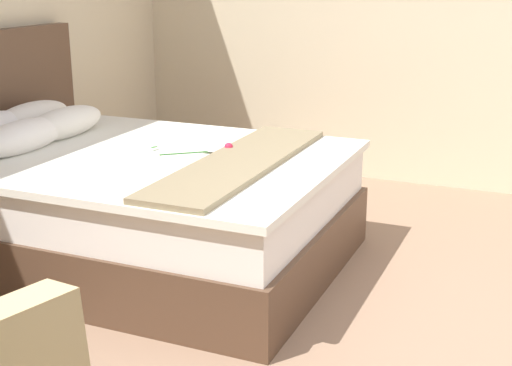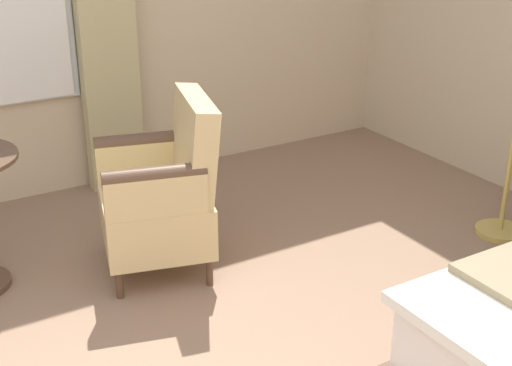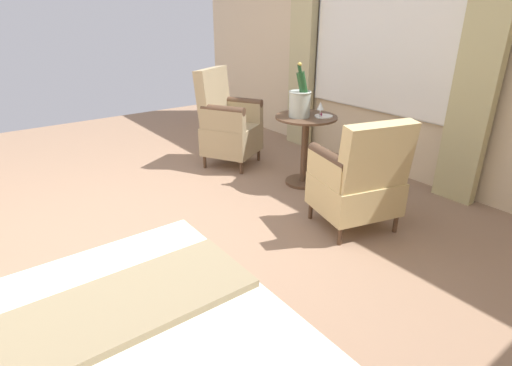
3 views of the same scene
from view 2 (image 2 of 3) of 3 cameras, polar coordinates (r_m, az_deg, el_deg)
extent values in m
cylinder|color=tan|center=(4.33, 18.94, -3.66)|extent=(0.28, 0.28, 0.03)
cylinder|color=brown|center=(3.98, -11.62, -4.28)|extent=(0.04, 0.04, 0.15)
cylinder|color=brown|center=(3.53, -10.88, -7.96)|extent=(0.04, 0.04, 0.15)
cylinder|color=brown|center=(4.02, -5.30, -3.56)|extent=(0.04, 0.04, 0.15)
cylinder|color=brown|center=(3.58, -3.74, -7.08)|extent=(0.04, 0.04, 0.15)
cube|color=tan|center=(3.67, -8.07, -2.78)|extent=(0.71, 0.66, 0.27)
cube|color=tan|center=(3.56, -5.02, 3.08)|extent=(0.59, 0.31, 0.50)
cube|color=tan|center=(3.80, -9.10, 1.89)|extent=(0.21, 0.49, 0.20)
cylinder|color=brown|center=(3.77, -9.19, 3.29)|extent=(0.21, 0.49, 0.09)
cube|color=tan|center=(3.35, -8.02, -1.01)|extent=(0.21, 0.49, 0.20)
cylinder|color=brown|center=(3.31, -8.11, 0.55)|extent=(0.21, 0.49, 0.09)
camera|label=1|loc=(3.96, -26.11, 16.75)|focal=50.00mm
camera|label=3|loc=(3.17, 46.48, 11.29)|focal=28.00mm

